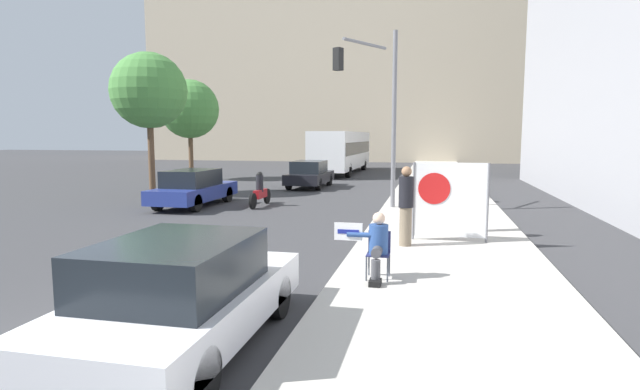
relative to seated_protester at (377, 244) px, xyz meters
name	(u,v)px	position (x,y,z in m)	size (l,w,h in m)	color
ground_plane	(96,353)	(-3.13, -3.41, -0.81)	(160.00, 160.00, 0.00)	#38383A
sidewalk_curb	(440,202)	(1.25, 11.59, -0.72)	(4.09, 90.00, 0.17)	#B7B2A8
seated_protester	(377,244)	(0.00, 0.00, 0.00)	(0.98, 0.77, 1.19)	#474C56
jogger_on_sidewalk	(406,205)	(0.35, 2.90, 0.31)	(0.34, 0.34, 1.84)	#756651
pedestrian_behind	(470,198)	(1.91, 5.03, 0.25)	(0.34, 0.34, 1.73)	#424247
protest_banner	(449,200)	(1.34, 3.66, 0.37)	(1.78, 0.06, 1.90)	slate
traffic_light_pole	(373,92)	(-1.24, 9.66, 3.47)	(2.52, 2.29, 6.15)	slate
parked_car_curbside	(181,294)	(-2.12, -3.07, -0.09)	(1.90, 4.17, 1.43)	silver
car_on_road_nearest	(193,188)	(-8.06, 8.97, -0.10)	(1.73, 4.53, 1.42)	navy
car_on_road_midblock	(310,174)	(-5.39, 16.85, -0.10)	(1.78, 4.24, 1.42)	black
city_bus_on_road	(342,149)	(-5.55, 27.42, 0.94)	(2.50, 12.05, 3.02)	silver
motorcycle_on_road	(260,192)	(-5.57, 9.58, -0.24)	(0.28, 2.24, 1.35)	maroon
street_tree_near_curb	(149,91)	(-11.51, 11.76, 3.90)	(3.37, 3.37, 6.41)	brown
street_tree_midblock	(190,109)	(-13.69, 19.80, 3.54)	(3.58, 3.58, 6.15)	brown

